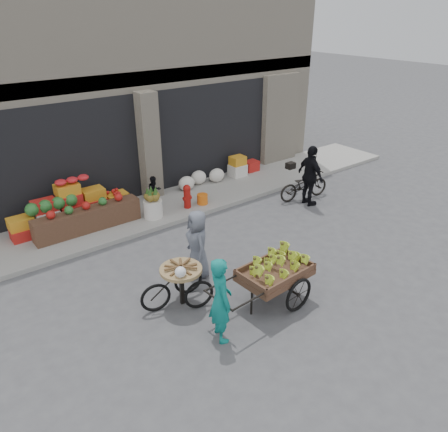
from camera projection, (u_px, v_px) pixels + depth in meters
ground at (259, 267)px, 10.11m from camera, size 80.00×80.00×0.00m
sidewalk at (168, 206)px, 13.01m from camera, size 18.00×2.20×0.12m
building at (100, 75)px, 14.37m from camera, size 14.00×6.45×7.00m
fruit_display at (80, 205)px, 11.58m from camera, size 3.10×1.12×1.24m
pineapple_bin at (153, 209)px, 12.11m from camera, size 0.52×0.52×0.50m
fire_hydrant at (187, 195)px, 12.62m from camera, size 0.22×0.22×0.71m
orange_bucket at (202, 199)px, 12.96m from camera, size 0.32×0.32×0.30m
right_bay_goods at (225, 171)px, 14.72m from camera, size 3.35×0.60×0.70m
seated_person at (154, 192)px, 12.66m from camera, size 0.51×0.43×0.93m
banana_cart at (273, 272)px, 8.59m from camera, size 2.47×1.12×1.01m
vendor_woman at (221, 300)px, 7.63m from camera, size 0.55×0.69×1.66m
tricycle_cart at (181, 280)px, 8.64m from camera, size 1.46×0.99×0.95m
vendor_grey at (197, 244)px, 9.49m from camera, size 0.69×0.87×1.56m
bicycle at (304, 185)px, 13.48m from camera, size 1.79×0.89×0.90m
cyclist at (310, 176)px, 12.89m from camera, size 0.63×1.13×1.83m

